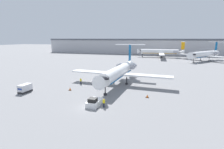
# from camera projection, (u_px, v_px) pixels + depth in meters

# --- Properties ---
(ground_plane) EXTENTS (600.00, 600.00, 0.00)m
(ground_plane) POSITION_uv_depth(u_px,v_px,m) (91.00, 107.00, 32.72)
(ground_plane) COLOR slate
(terminal_building) EXTENTS (180.00, 16.80, 12.45)m
(terminal_building) POSITION_uv_depth(u_px,v_px,m) (151.00, 46.00, 143.66)
(terminal_building) COLOR #B2B2B7
(terminal_building) RESTS_ON ground
(airplane_main) EXTENTS (28.91, 26.75, 10.74)m
(airplane_main) POSITION_uv_depth(u_px,v_px,m) (119.00, 71.00, 48.34)
(airplane_main) COLOR white
(airplane_main) RESTS_ON ground
(pushback_tug) EXTENTS (2.11, 4.03, 1.72)m
(pushback_tug) POSITION_uv_depth(u_px,v_px,m) (94.00, 102.00, 33.45)
(pushback_tug) COLOR silver
(pushback_tug) RESTS_ON ground
(luggage_cart) EXTENTS (1.64, 3.20, 1.95)m
(luggage_cart) POSITION_uv_depth(u_px,v_px,m) (25.00, 88.00, 41.58)
(luggage_cart) COLOR #232326
(luggage_cart) RESTS_ON ground
(worker_near_tug) EXTENTS (0.40, 0.24, 1.73)m
(worker_near_tug) POSITION_uv_depth(u_px,v_px,m) (104.00, 103.00, 32.50)
(worker_near_tug) COLOR #232838
(worker_near_tug) RESTS_ON ground
(worker_by_wing) EXTENTS (0.40, 0.25, 1.78)m
(worker_by_wing) POSITION_uv_depth(u_px,v_px,m) (81.00, 81.00, 49.02)
(worker_by_wing) COLOR #232838
(worker_by_wing) RESTS_ON ground
(traffic_cone_left) EXTENTS (0.72, 0.72, 0.78)m
(traffic_cone_left) POSITION_uv_depth(u_px,v_px,m) (70.00, 89.00, 43.27)
(traffic_cone_left) COLOR black
(traffic_cone_left) RESTS_ON ground
(traffic_cone_right) EXTENTS (0.70, 0.70, 0.71)m
(traffic_cone_right) POSITION_uv_depth(u_px,v_px,m) (147.00, 96.00, 38.01)
(traffic_cone_right) COLOR black
(traffic_cone_right) RESTS_ON ground
(airplane_parked_far_left) EXTENTS (30.91, 38.81, 10.63)m
(airplane_parked_far_left) POSITION_uv_depth(u_px,v_px,m) (161.00, 52.00, 118.19)
(airplane_parked_far_left) COLOR white
(airplane_parked_far_left) RESTS_ON ground
(airplane_parked_far_right) EXTENTS (26.76, 27.17, 10.72)m
(airplane_parked_far_right) POSITION_uv_depth(u_px,v_px,m) (205.00, 54.00, 99.25)
(airplane_parked_far_right) COLOR white
(airplane_parked_far_right) RESTS_ON ground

